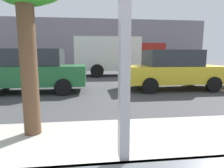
# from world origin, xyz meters

# --- Properties ---
(ground_plane) EXTENTS (60.00, 60.00, 0.00)m
(ground_plane) POSITION_xyz_m (0.00, 8.00, 0.00)
(ground_plane) COLOR #424244
(sidewalk_strip) EXTENTS (16.00, 2.80, 0.15)m
(sidewalk_strip) POSITION_xyz_m (0.00, 1.60, 0.07)
(sidewalk_strip) COLOR #B2ADA3
(sidewalk_strip) RESTS_ON ground
(building_facade_far) EXTENTS (28.00, 1.20, 5.70)m
(building_facade_far) POSITION_xyz_m (0.00, 22.49, 2.85)
(building_facade_far) COLOR gray
(building_facade_far) RESTS_ON ground
(parked_car_green) EXTENTS (4.38, 1.89, 1.76)m
(parked_car_green) POSITION_xyz_m (-2.50, 7.18, 0.89)
(parked_car_green) COLOR #236B38
(parked_car_green) RESTS_ON ground
(parked_car_yellow) EXTENTS (4.35, 1.98, 1.73)m
(parked_car_yellow) POSITION_xyz_m (3.50, 7.18, 0.88)
(parked_car_yellow) COLOR gold
(parked_car_yellow) RESTS_ON ground
(box_truck) EXTENTS (6.35, 2.44, 2.77)m
(box_truck) POSITION_xyz_m (1.88, 13.17, 1.53)
(box_truck) COLOR silver
(box_truck) RESTS_ON ground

